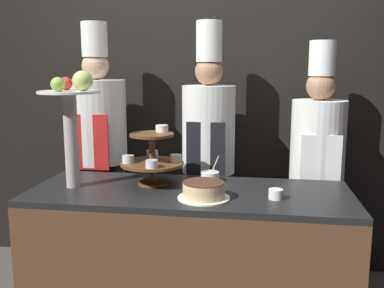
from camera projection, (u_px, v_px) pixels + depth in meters
name	position (u px, v px, depth m)	size (l,w,h in m)	color
wall_back	(209.00, 88.00, 3.28)	(10.00, 0.06, 2.80)	black
buffet_counter	(189.00, 262.00, 2.51)	(1.82, 0.68, 0.87)	brown
tiered_stand	(153.00, 157.00, 2.52)	(0.37, 0.37, 0.35)	brown
fruit_pedestal	(72.00, 111.00, 2.42)	(0.35, 0.35, 0.67)	#B2ADA8
cake_round	(204.00, 191.00, 2.27)	(0.28, 0.28, 0.09)	white
cup_white	(276.00, 194.00, 2.27)	(0.08, 0.08, 0.05)	white
serving_bowl_far	(210.00, 177.00, 2.61)	(0.11, 0.11, 0.16)	white
chef_left	(98.00, 144.00, 3.08)	(0.41, 0.41, 1.86)	#28282D
chef_center_left	(208.00, 148.00, 2.96)	(0.36, 0.36, 1.86)	#38332D
chef_center_right	(317.00, 161.00, 2.87)	(0.36, 0.36, 1.73)	black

